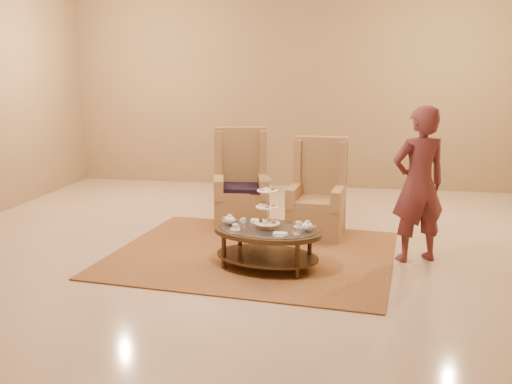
% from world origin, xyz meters
% --- Properties ---
extents(ground, '(8.00, 8.00, 0.00)m').
position_xyz_m(ground, '(0.00, 0.00, 0.00)').
color(ground, '#CBB097').
rests_on(ground, ground).
extents(ceiling, '(8.00, 8.00, 0.02)m').
position_xyz_m(ceiling, '(0.00, 0.00, 0.00)').
color(ceiling, silver).
rests_on(ceiling, ground).
extents(wall_back, '(8.00, 0.04, 3.50)m').
position_xyz_m(wall_back, '(0.00, 4.00, 1.75)').
color(wall_back, '#937850').
rests_on(wall_back, ground).
extents(rug, '(3.29, 2.84, 0.02)m').
position_xyz_m(rug, '(-0.05, 0.07, 0.01)').
color(rug, olive).
rests_on(rug, ground).
extents(tea_table, '(1.29, 1.02, 0.97)m').
position_xyz_m(tea_table, '(0.18, -0.35, 0.35)').
color(tea_table, black).
rests_on(tea_table, ground).
extents(armchair_left, '(0.83, 0.85, 1.29)m').
position_xyz_m(armchair_left, '(-0.43, 1.28, 0.44)').
color(armchair_left, '#A1764B').
rests_on(armchair_left, ground).
extents(armchair_right, '(0.71, 0.73, 1.21)m').
position_xyz_m(armchair_right, '(0.60, 1.00, 0.41)').
color(armchair_right, '#A1764B').
rests_on(armchair_right, ground).
extents(person, '(0.72, 0.62, 1.68)m').
position_xyz_m(person, '(1.72, 0.19, 0.84)').
color(person, '#5E282D').
rests_on(person, ground).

